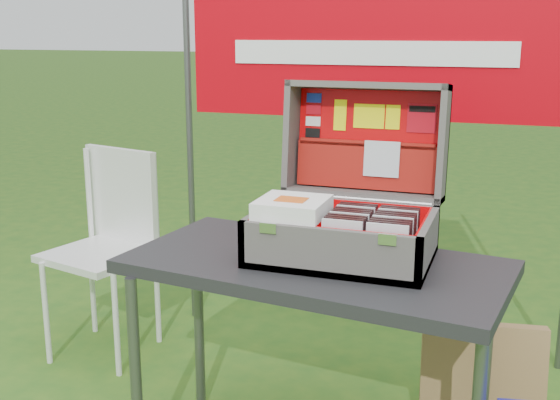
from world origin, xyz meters
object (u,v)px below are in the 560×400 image
at_px(suitcase, 349,173).
at_px(cardboard_box, 482,386).
at_px(table, 314,368).
at_px(chair, 100,257).

height_order(suitcase, cardboard_box, suitcase).
height_order(table, chair, chair).
xyz_separation_m(table, suitcase, (0.07, 0.10, 0.61)).
relative_size(table, cardboard_box, 2.64).
bearing_deg(chair, table, -10.22).
bearing_deg(chair, cardboard_box, 7.72).
relative_size(suitcase, cardboard_box, 1.25).
bearing_deg(suitcase, chair, 161.09).
distance_m(table, cardboard_box, 0.61).
height_order(suitcase, chair, suitcase).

